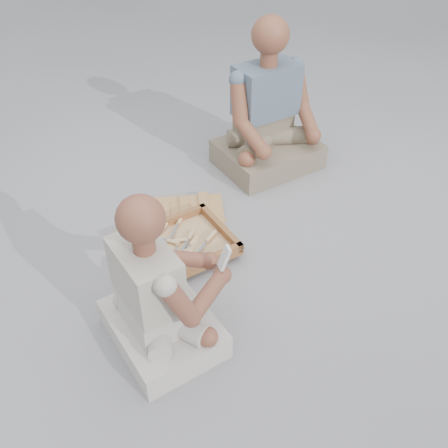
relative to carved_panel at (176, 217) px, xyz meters
name	(u,v)px	position (x,y,z in m)	size (l,w,h in m)	color
ground	(247,290)	(0.15, -0.69, -0.02)	(60.00, 60.00, 0.00)	gray
carved_panel	(176,217)	(0.00, 0.00, 0.00)	(0.58, 0.38, 0.04)	#A67F40
tool_tray	(180,246)	(-0.08, -0.30, 0.04)	(0.60, 0.51, 0.07)	brown
chisel_0	(177,240)	(-0.08, -0.27, 0.06)	(0.22, 0.07, 0.02)	silver
chisel_1	(191,243)	(-0.01, -0.31, 0.05)	(0.19, 0.14, 0.02)	silver
chisel_2	(207,240)	(0.07, -0.34, 0.06)	(0.18, 0.16, 0.02)	silver
chisel_3	(210,237)	(0.09, -0.32, 0.06)	(0.18, 0.15, 0.02)	silver
chisel_4	(170,241)	(-0.12, -0.26, 0.06)	(0.17, 0.16, 0.02)	silver
chisel_5	(189,263)	(-0.08, -0.46, 0.06)	(0.19, 0.15, 0.02)	silver
chisel_6	(189,237)	(-0.01, -0.27, 0.06)	(0.16, 0.18, 0.02)	silver
chisel_7	(180,253)	(-0.10, -0.36, 0.05)	(0.22, 0.04, 0.02)	silver
chisel_8	(162,230)	(-0.13, -0.15, 0.06)	(0.17, 0.16, 0.02)	silver
chisel_9	(179,223)	(-0.02, -0.12, 0.06)	(0.15, 0.18, 0.02)	silver
chisel_10	(182,254)	(-0.09, -0.38, 0.06)	(0.22, 0.03, 0.02)	silver
chisel_11	(177,244)	(-0.09, -0.28, 0.05)	(0.11, 0.21, 0.02)	silver
wood_chip_0	(140,277)	(-0.34, -0.38, -0.02)	(0.02, 0.01, 0.00)	tan
wood_chip_1	(184,258)	(-0.07, -0.34, -0.02)	(0.02, 0.01, 0.00)	tan
wood_chip_2	(126,247)	(-0.34, -0.12, -0.02)	(0.02, 0.01, 0.00)	tan
wood_chip_3	(177,251)	(-0.09, -0.27, -0.02)	(0.02, 0.01, 0.00)	tan
wood_chip_4	(173,292)	(-0.21, -0.55, -0.02)	(0.02, 0.01, 0.00)	tan
wood_chip_5	(186,271)	(-0.10, -0.44, -0.02)	(0.02, 0.01, 0.00)	tan
wood_chip_6	(154,250)	(-0.20, -0.21, -0.02)	(0.02, 0.01, 0.00)	tan
wood_chip_7	(225,220)	(0.27, -0.12, -0.02)	(0.02, 0.01, 0.00)	tan
wood_chip_8	(120,240)	(-0.36, -0.05, -0.02)	(0.02, 0.01, 0.00)	tan
wood_chip_9	(238,246)	(0.24, -0.36, -0.02)	(0.02, 0.01, 0.00)	tan
wood_chip_10	(196,220)	(0.11, -0.05, -0.02)	(0.02, 0.01, 0.00)	tan
wood_chip_11	(184,234)	(0.00, -0.14, -0.02)	(0.02, 0.01, 0.00)	tan
wood_chip_12	(210,254)	(0.07, -0.36, -0.02)	(0.02, 0.01, 0.00)	tan
craftsman	(158,297)	(-0.34, -0.81, 0.26)	(0.59, 0.59, 0.82)	beige
companion	(268,120)	(0.78, 0.35, 0.31)	(0.70, 0.59, 1.00)	#7B7159
mobile_phone	(224,258)	(-0.04, -0.82, 0.38)	(0.06, 0.05, 0.11)	silver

